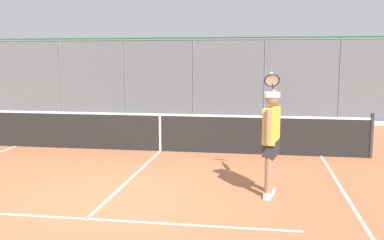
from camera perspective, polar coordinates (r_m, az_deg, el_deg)
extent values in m
plane|color=#A8603D|center=(7.46, -11.16, -10.35)|extent=(60.00, 60.00, 0.00)
cube|color=white|center=(6.74, -13.60, -12.43)|extent=(6.20, 0.05, 0.01)
cube|color=white|center=(6.84, 21.47, -12.46)|extent=(0.05, 8.74, 0.01)
cube|color=white|center=(8.90, -7.66, -7.23)|extent=(0.05, 4.81, 0.01)
cylinder|color=#565B60|center=(16.45, 18.75, 4.82)|extent=(0.07, 0.07, 3.07)
cylinder|color=#565B60|center=(16.21, 9.48, 5.09)|extent=(0.07, 0.07, 3.07)
cylinder|color=#565B60|center=(16.40, 0.18, 5.23)|extent=(0.07, 0.07, 3.07)
cylinder|color=#565B60|center=(17.00, -8.69, 5.24)|extent=(0.07, 0.07, 3.07)
cylinder|color=#565B60|center=(17.97, -16.78, 5.14)|extent=(0.07, 0.07, 3.07)
cylinder|color=#565B60|center=(16.39, 0.18, 10.46)|extent=(15.84, 0.05, 0.05)
cube|color=#565B60|center=(16.40, 0.18, 5.23)|extent=(15.84, 0.02, 3.07)
cube|color=#235B2D|center=(17.04, 0.51, 5.44)|extent=(18.84, 0.90, 3.13)
cube|color=#ADADA8|center=(16.36, 0.08, 0.09)|extent=(16.84, 0.18, 0.15)
cylinder|color=#2D2D2D|center=(11.09, 22.41, -1.92)|extent=(0.09, 0.09, 1.07)
cube|color=black|center=(11.07, -4.18, -1.76)|extent=(10.11, 0.02, 0.91)
cube|color=white|center=(11.00, -4.21, 0.70)|extent=(10.11, 0.04, 0.05)
cube|color=white|center=(11.07, -4.18, -1.76)|extent=(0.05, 0.04, 0.91)
cube|color=silver|center=(7.58, 9.92, -9.68)|extent=(0.16, 0.28, 0.09)
cylinder|color=#8C664C|center=(7.45, 10.00, -6.30)|extent=(0.13, 0.13, 0.83)
cube|color=silver|center=(7.84, 10.31, -9.08)|extent=(0.16, 0.28, 0.09)
cylinder|color=#8C664C|center=(7.72, 10.40, -5.81)|extent=(0.13, 0.13, 0.83)
cube|color=#28282D|center=(7.51, 10.27, -3.57)|extent=(0.30, 0.47, 0.26)
cube|color=gold|center=(7.45, 10.34, -0.70)|extent=(0.31, 0.54, 0.60)
cylinder|color=#8C664C|center=(7.14, 9.89, -0.87)|extent=(0.08, 0.08, 0.55)
cylinder|color=#8C664C|center=(7.87, 10.69, 2.82)|extent=(0.12, 0.41, 0.31)
sphere|color=#8C664C|center=(7.39, 10.43, 2.79)|extent=(0.23, 0.23, 0.23)
cylinder|color=white|center=(7.39, 10.44, 3.27)|extent=(0.31, 0.31, 0.09)
cube|color=white|center=(7.51, 10.61, 3.09)|extent=(0.23, 0.24, 0.02)
cylinder|color=black|center=(8.11, 10.53, 4.17)|extent=(0.04, 0.17, 0.13)
torus|color=black|center=(8.29, 10.42, 5.11)|extent=(0.31, 0.20, 0.26)
cylinder|color=silver|center=(8.29, 10.42, 5.11)|extent=(0.26, 0.16, 0.21)
sphere|color=#C1D138|center=(8.46, 10.31, 5.98)|extent=(0.07, 0.07, 0.07)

